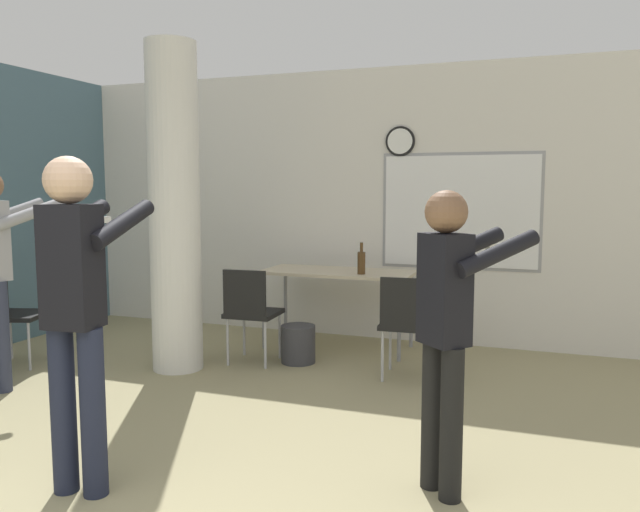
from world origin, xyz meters
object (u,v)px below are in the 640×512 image
Objects in this scene: bottle_on_table at (361,262)px; chair_table_left at (251,308)px; person_playing_side at (448,318)px; chair_table_right at (407,319)px; chair_by_left_wall at (10,308)px; folding_table at (338,277)px; person_playing_front at (77,298)px.

bottle_on_table is 0.34× the size of chair_table_left.
bottle_on_table reaches higher than chair_table_left.
person_playing_side is at bearing -64.62° from bottle_on_table.
bottle_on_table is 1.13m from chair_table_left.
chair_by_left_wall is (-3.43, -0.76, 0.00)m from chair_table_right.
person_playing_front reaches higher than folding_table.
folding_table is 1.70× the size of chair_table_left.
chair_by_left_wall is at bearing 143.00° from person_playing_front.
chair_table_right is at bearing -47.99° from bottle_on_table.
chair_table_right is 2.77m from person_playing_front.
chair_by_left_wall is at bearing -148.81° from folding_table.
bottle_on_table is at bearing -28.81° from folding_table.
folding_table is 1.19m from chair_table_right.
person_playing_front reaches higher than chair_by_left_wall.
chair_table_right is (0.58, -0.64, -0.38)m from bottle_on_table.
chair_table_right is at bearing 0.62° from chair_table_left.
person_playing_front is (2.24, -1.69, 0.51)m from chair_by_left_wall.
person_playing_front is at bearing -95.83° from folding_table.
chair_table_right is 0.50× the size of person_playing_front.
person_playing_front reaches higher than bottle_on_table.
person_playing_side is at bearing -42.04° from chair_table_left.
chair_by_left_wall is at bearing -159.70° from chair_table_left.
chair_by_left_wall is at bearing -153.85° from bottle_on_table.
chair_by_left_wall is at bearing -167.49° from chair_table_right.
person_playing_front is at bearing -37.00° from chair_by_left_wall.
chair_table_right is (1.41, 0.02, 0.00)m from chair_table_left.
person_playing_side reaches higher than chair_table_left.
chair_by_left_wall is 0.55× the size of person_playing_side.
chair_table_left and chair_table_right have the same top height.
chair_table_left is 0.55× the size of person_playing_side.
chair_table_right is (0.86, -0.80, -0.20)m from folding_table.
chair_table_right is 1.00× the size of chair_by_left_wall.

